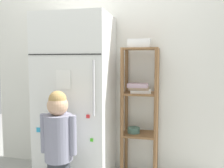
{
  "coord_description": "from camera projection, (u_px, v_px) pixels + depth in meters",
  "views": [
    {
      "loc": [
        0.69,
        -2.3,
        1.22
      ],
      "look_at": [
        0.16,
        0.02,
        0.99
      ],
      "focal_mm": 39.36,
      "sensor_mm": 36.0,
      "label": 1
    }
  ],
  "objects": [
    {
      "name": "refrigerator",
      "position": [
        76.0,
        99.0,
        2.49
      ],
      "size": [
        0.7,
        0.6,
        1.66
      ],
      "color": "white",
      "rests_on": "ground"
    },
    {
      "name": "pantry_shelf_unit",
      "position": [
        140.0,
        103.0,
        2.49
      ],
      "size": [
        0.36,
        0.29,
        1.34
      ],
      "color": "brown",
      "rests_on": "ground"
    },
    {
      "name": "child_standing",
      "position": [
        58.0,
        137.0,
        2.01
      ],
      "size": [
        0.31,
        0.23,
        0.97
      ],
      "color": "#2F3339",
      "rests_on": "ground"
    },
    {
      "name": "fruit_bin",
      "position": [
        140.0,
        44.0,
        2.42
      ],
      "size": [
        0.22,
        0.18,
        0.08
      ],
      "color": "white",
      "rests_on": "pantry_shelf_unit"
    },
    {
      "name": "kitchen_wall_back",
      "position": [
        104.0,
        73.0,
        2.72
      ],
      "size": [
        2.64,
        0.03,
        2.16
      ],
      "primitive_type": "cube",
      "color": "silver",
      "rests_on": "ground"
    }
  ]
}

